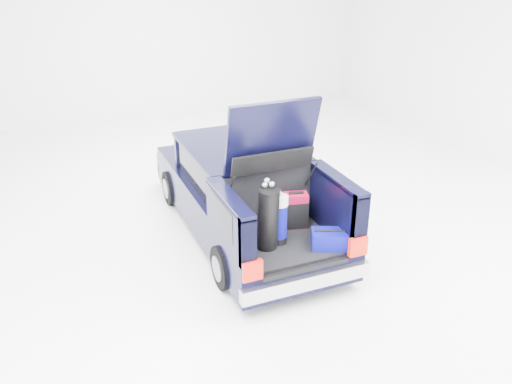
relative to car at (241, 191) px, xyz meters
name	(u,v)px	position (x,y,z in m)	size (l,w,h in m)	color
ground	(244,231)	(0.00, -0.11, -0.67)	(14.00, 14.00, 0.00)	white
car	(241,191)	(0.00, 0.00, 0.00)	(1.87, 4.65, 2.47)	black
red_suitcase	(296,210)	(0.33, -1.27, 0.18)	(0.37, 0.29, 0.54)	maroon
black_golf_bag	(268,219)	(-0.28, -1.68, 0.37)	(0.31, 0.39, 0.99)	black
blue_golf_bag	(279,219)	(-0.07, -1.58, 0.28)	(0.27, 0.27, 0.78)	black
blue_duffel	(329,239)	(0.50, -1.95, 0.04)	(0.56, 0.48, 0.25)	#05046E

